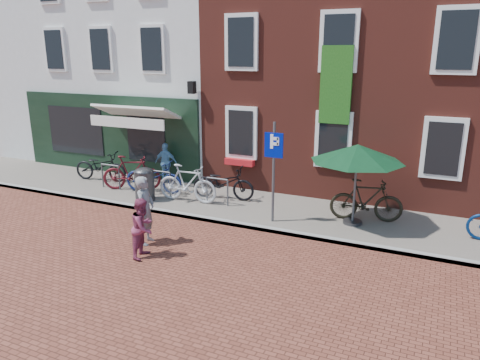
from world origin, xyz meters
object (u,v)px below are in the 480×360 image
at_px(parking_sign, 274,159).
at_px(cafe_person, 166,163).
at_px(litter_bin, 144,182).
at_px(bicycle_2, 154,177).
at_px(woman, 145,210).
at_px(boy, 143,228).
at_px(bicycle_1, 132,173).
at_px(parasol, 358,150).
at_px(bicycle_5, 366,200).
at_px(bicycle_0, 101,166).
at_px(bicycle_4, 223,183).
at_px(bicycle_3, 187,183).

relative_size(parking_sign, cafe_person, 1.93).
xyz_separation_m(litter_bin, bicycle_2, (-0.23, 0.80, -0.05)).
relative_size(litter_bin, parking_sign, 0.41).
relative_size(woman, bicycle_2, 0.85).
height_order(parking_sign, woman, parking_sign).
relative_size(boy, bicycle_1, 0.72).
height_order(parasol, bicycle_5, parasol).
bearing_deg(bicycle_1, cafe_person, -47.71).
bearing_deg(bicycle_2, boy, -155.35).
distance_m(cafe_person, bicycle_0, 2.37).
distance_m(woman, bicycle_0, 5.85).
bearing_deg(bicycle_2, bicycle_0, 74.26).
distance_m(parasol, woman, 5.54).
bearing_deg(boy, litter_bin, 27.93).
relative_size(boy, bicycle_2, 0.70).
height_order(parking_sign, bicycle_2, parking_sign).
height_order(bicycle_0, bicycle_4, same).
xyz_separation_m(parking_sign, boy, (-1.99, -3.04, -1.13)).
distance_m(woman, bicycle_1, 4.32).
xyz_separation_m(boy, cafe_person, (-2.73, 5.07, 0.10)).
height_order(boy, bicycle_0, boy).
xyz_separation_m(litter_bin, bicycle_0, (-2.73, 1.16, -0.05)).
distance_m(bicycle_0, bicycle_1, 1.74).
bearing_deg(parasol, bicycle_2, 178.69).
height_order(parking_sign, bicycle_1, parking_sign).
bearing_deg(bicycle_3, boy, -167.96).
bearing_deg(parking_sign, bicycle_3, 170.48).
bearing_deg(bicycle_1, woman, -161.67).
bearing_deg(bicycle_3, bicycle_2, 72.45).
distance_m(boy, cafe_person, 5.77).
height_order(bicycle_4, bicycle_5, bicycle_5).
bearing_deg(woman, bicycle_4, -16.70).
relative_size(boy, bicycle_0, 0.70).
relative_size(parking_sign, bicycle_1, 1.41).
xyz_separation_m(litter_bin, woman, (1.85, -2.48, 0.18)).
distance_m(parasol, bicycle_3, 5.17).
relative_size(bicycle_0, bicycle_3, 1.03).
distance_m(parking_sign, bicycle_1, 5.45).
xyz_separation_m(parasol, bicycle_5, (0.26, 0.37, -1.43)).
distance_m(bicycle_1, bicycle_5, 7.54).
distance_m(parking_sign, bicycle_3, 3.20).
xyz_separation_m(cafe_person, bicycle_3, (1.77, -1.54, -0.12)).
bearing_deg(bicycle_4, bicycle_3, 121.24).
relative_size(cafe_person, bicycle_2, 0.71).
height_order(bicycle_2, bicycle_5, bicycle_5).
bearing_deg(boy, bicycle_0, 41.49).
relative_size(parasol, bicycle_4, 1.22).
xyz_separation_m(parasol, bicycle_3, (-4.96, -0.24, -1.43)).
xyz_separation_m(bicycle_0, bicycle_3, (4.00, -0.75, 0.06)).
bearing_deg(cafe_person, bicycle_0, 11.32).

